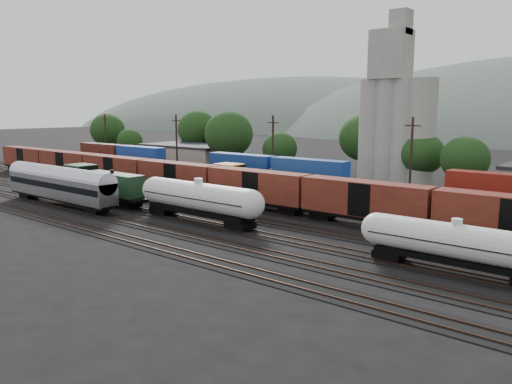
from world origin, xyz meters
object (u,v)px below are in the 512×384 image
Objects in this scene: grain_silo at (395,120)px; tank_car_a at (199,198)px; green_locomotive at (99,183)px; passenger_coach at (59,183)px; orange_locomotive at (253,182)px.

tank_car_a is at bearing -97.47° from grain_silo.
green_locomotive is 0.97× the size of tank_car_a.
grain_silo reaches higher than green_locomotive.
grain_silo is (27.08, 46.00, 8.09)m from passenger_coach.
grain_silo reaches higher than passenger_coach.
grain_silo reaches higher than tank_car_a.
tank_car_a is (19.92, 0.00, 0.16)m from green_locomotive.
orange_locomotive is 0.65× the size of grain_silo.
green_locomotive is 0.62× the size of grain_silo.
passenger_coach is 53.99m from grain_silo.
passenger_coach is (-1.77, -5.00, 0.44)m from green_locomotive.
passenger_coach is 26.55m from orange_locomotive.
orange_locomotive is (15.68, 15.00, -0.05)m from green_locomotive.
tank_car_a is at bearing 0.00° from green_locomotive.
passenger_coach is at bearing -109.54° from green_locomotive.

